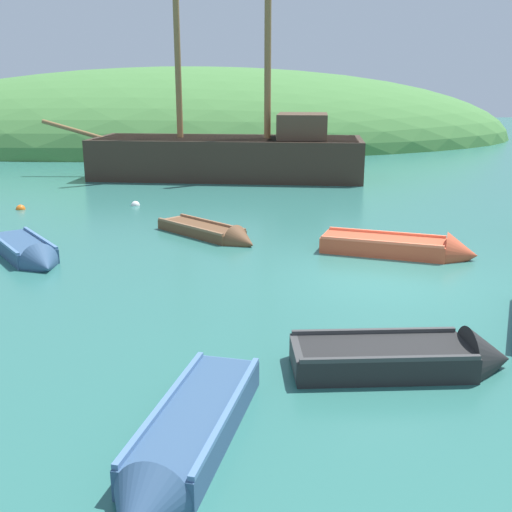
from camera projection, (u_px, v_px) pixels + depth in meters
ground_plane at (384, 279)px, 13.80m from camera, size 120.00×120.00×0.00m
shore_hill at (195, 139)px, 47.19m from camera, size 50.04×27.00×10.83m
sailing_ship at (231, 162)px, 28.31m from camera, size 15.01×7.03×12.39m
rowboat_outer_right at (406, 250)px, 15.67m from camera, size 3.97×2.80×1.09m
rowboat_near_dock at (28, 254)px, 15.32m from camera, size 2.41×3.48×0.94m
rowboat_far at (413, 361)px, 9.43m from camera, size 3.49×1.44×1.06m
rowboat_outer_left at (214, 235)px, 17.44m from camera, size 2.89×3.46×0.88m
rowboat_center at (184, 446)px, 7.24m from camera, size 2.21×3.69×0.88m
buoy_orange at (21, 209)px, 21.33m from camera, size 0.33×0.33×0.33m
buoy_white at (136, 205)px, 21.99m from camera, size 0.32×0.32×0.32m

